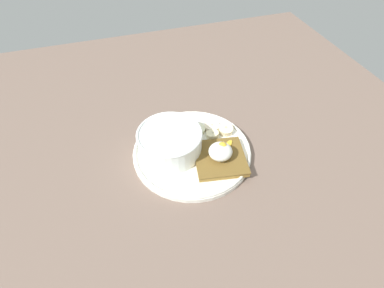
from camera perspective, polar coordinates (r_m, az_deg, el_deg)
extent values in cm
cube|color=#6F5B4F|center=(66.46, 0.00, -2.39)|extent=(120.00, 120.00, 2.00)
cylinder|color=white|center=(65.35, 0.00, -1.52)|extent=(25.58, 25.58, 1.00)
torus|color=white|center=(64.76, 0.00, -1.04)|extent=(25.38, 25.38, 0.60)
cylinder|color=white|center=(63.24, -4.23, 0.32)|extent=(13.49, 13.49, 5.15)
torus|color=white|center=(61.43, -4.36, 1.99)|extent=(13.69, 13.69, 0.60)
cylinder|color=white|center=(63.53, -4.21, 0.06)|extent=(12.09, 12.09, 3.93)
ellipsoid|color=white|center=(62.28, -4.29, 1.19)|extent=(11.49, 11.49, 1.20)
ellipsoid|color=beige|center=(63.25, -2.31, 2.49)|extent=(1.35, 1.35, 0.50)
ellipsoid|color=#8E654E|center=(59.35, -4.21, -1.28)|extent=(1.50, 1.49, 0.55)
ellipsoid|color=tan|center=(64.28, -2.10, 3.35)|extent=(0.75, 1.16, 0.49)
ellipsoid|color=tan|center=(59.79, -3.64, -0.82)|extent=(1.02, 1.34, 0.51)
ellipsoid|color=#A57B59|center=(64.25, -3.58, 3.39)|extent=(1.85, 1.39, 0.71)
ellipsoid|color=tan|center=(61.66, -3.14, 1.19)|extent=(2.01, 2.03, 0.74)
ellipsoid|color=#9D6D3E|center=(62.43, -4.77, 1.78)|extent=(1.90, 1.36, 0.75)
cube|color=brown|center=(62.49, 5.35, -2.46)|extent=(12.08, 12.08, 0.30)
cube|color=olive|center=(62.87, 5.32, -2.77)|extent=(11.85, 11.85, 1.21)
ellipsoid|color=white|center=(61.26, 5.45, -1.43)|extent=(4.92, 4.82, 3.12)
sphere|color=yellow|center=(61.17, 5.79, -0.56)|extent=(2.09, 2.09, 2.09)
ellipsoid|color=yellow|center=(64.76, 6.96, -0.05)|extent=(2.99, 2.83, 0.36)
cylinder|color=beige|center=(67.38, 3.95, 1.73)|extent=(4.01, 4.07, 1.74)
cylinder|color=#BBB38D|center=(66.91, 3.98, 2.14)|extent=(0.71, 0.72, 0.19)
cylinder|color=#F8E6C4|center=(69.57, 3.82, 3.27)|extent=(4.85, 4.85, 1.21)
cylinder|color=#C2B399|center=(69.17, 3.84, 3.64)|extent=(0.87, 0.87, 0.12)
cylinder|color=#F6E3B4|center=(68.89, 6.41, 2.76)|extent=(3.67, 3.81, 1.83)
cylinder|color=#C0B18C|center=(68.43, 6.46, 3.17)|extent=(0.66, 0.67, 0.20)
cylinder|color=#EFF1C6|center=(68.89, 1.26, 2.86)|extent=(4.22, 4.18, 1.36)
cylinder|color=#BBBC9A|center=(68.53, 1.27, 3.18)|extent=(0.75, 0.75, 0.18)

